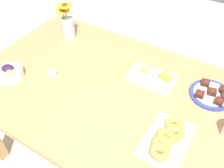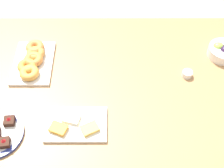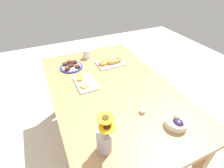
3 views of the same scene
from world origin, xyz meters
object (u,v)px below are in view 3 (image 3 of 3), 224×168
at_px(cheese_platter, 85,83).
at_px(dessert_plate, 71,67).
at_px(jam_cup_honey, 143,110).
at_px(coffee_mug, 87,54).
at_px(croissant_platter, 110,62).
at_px(dining_table, 112,95).
at_px(grape_bowl, 177,122).
at_px(flower_vase, 104,140).

bearing_deg(cheese_platter, dessert_plate, 7.35).
bearing_deg(jam_cup_honey, coffee_mug, 6.07).
height_order(croissant_platter, dessert_plate, dessert_plate).
xyz_separation_m(dining_table, dessert_plate, (0.48, 0.24, 0.10)).
bearing_deg(dining_table, jam_cup_honey, -167.22).
distance_m(grape_bowl, cheese_platter, 0.82).
relative_size(coffee_mug, flower_vase, 0.46).
relative_size(cheese_platter, flower_vase, 1.03).
height_order(dining_table, jam_cup_honey, jam_cup_honey).
height_order(coffee_mug, dessert_plate, coffee_mug).
xyz_separation_m(coffee_mug, dessert_plate, (-0.14, 0.21, -0.04)).
relative_size(coffee_mug, jam_cup_honey, 2.43).
height_order(coffee_mug, cheese_platter, coffee_mug).
bearing_deg(coffee_mug, grape_bowl, -168.55).
bearing_deg(grape_bowl, flower_vase, 86.31).
distance_m(dining_table, croissant_platter, 0.43).
distance_m(coffee_mug, jam_cup_honey, 0.99).
bearing_deg(flower_vase, grape_bowl, -93.69).
height_order(dining_table, flower_vase, flower_vase).
relative_size(cheese_platter, croissant_platter, 0.93).
xyz_separation_m(grape_bowl, cheese_platter, (0.71, 0.41, -0.02)).
height_order(jam_cup_honey, dessert_plate, dessert_plate).
bearing_deg(grape_bowl, croissant_platter, 3.64).
xyz_separation_m(coffee_mug, flower_vase, (-1.15, 0.26, 0.04)).
bearing_deg(dessert_plate, flower_vase, 177.14).
xyz_separation_m(croissant_platter, flower_vase, (-0.91, 0.44, 0.06)).
bearing_deg(grape_bowl, cheese_platter, 29.99).
xyz_separation_m(croissant_platter, dessert_plate, (0.10, 0.39, -0.01)).
relative_size(dining_table, dessert_plate, 7.04).
height_order(cheese_platter, dessert_plate, dessert_plate).
bearing_deg(dessert_plate, dining_table, -153.87).
bearing_deg(flower_vase, dining_table, -28.63).
xyz_separation_m(coffee_mug, jam_cup_honey, (-0.98, -0.10, -0.03)).
distance_m(cheese_platter, croissant_platter, 0.42).
distance_m(grape_bowl, croissant_platter, 0.94).
bearing_deg(grape_bowl, coffee_mug, 11.45).
bearing_deg(jam_cup_honey, grape_bowl, -145.80).
bearing_deg(flower_vase, cheese_platter, -7.77).
height_order(croissant_platter, jam_cup_honey, croissant_platter).
bearing_deg(dining_table, dessert_plate, 26.13).
xyz_separation_m(cheese_platter, jam_cup_honey, (-0.51, -0.27, 0.00)).
distance_m(dining_table, coffee_mug, 0.64).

